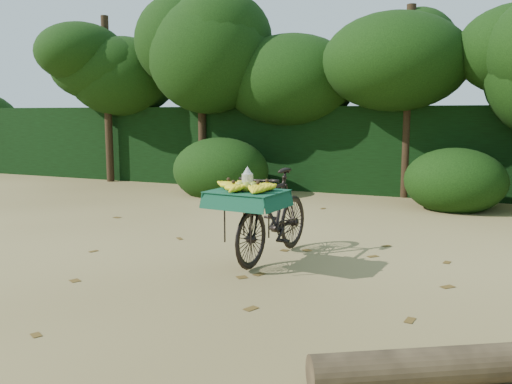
% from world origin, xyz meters
% --- Properties ---
extents(ground, '(80.00, 80.00, 0.00)m').
position_xyz_m(ground, '(0.00, 0.00, 0.00)').
color(ground, tan).
rests_on(ground, ground).
extents(vendor_bicycle, '(0.79, 1.80, 1.03)m').
position_xyz_m(vendor_bicycle, '(-0.19, 0.13, 0.52)').
color(vendor_bicycle, black).
rests_on(vendor_bicycle, ground).
extents(hedge_backdrop, '(26.00, 1.80, 1.80)m').
position_xyz_m(hedge_backdrop, '(0.00, 6.30, 0.90)').
color(hedge_backdrop, black).
rests_on(hedge_backdrop, ground).
extents(tree_row, '(14.50, 2.00, 4.00)m').
position_xyz_m(tree_row, '(-0.65, 5.50, 2.00)').
color(tree_row, black).
rests_on(tree_row, ground).
extents(bush_clumps, '(8.80, 1.70, 0.90)m').
position_xyz_m(bush_clumps, '(0.50, 4.30, 0.45)').
color(bush_clumps, black).
rests_on(bush_clumps, ground).
extents(leaf_litter, '(7.00, 7.30, 0.01)m').
position_xyz_m(leaf_litter, '(0.00, 0.65, 0.01)').
color(leaf_litter, '#523B16').
rests_on(leaf_litter, ground).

